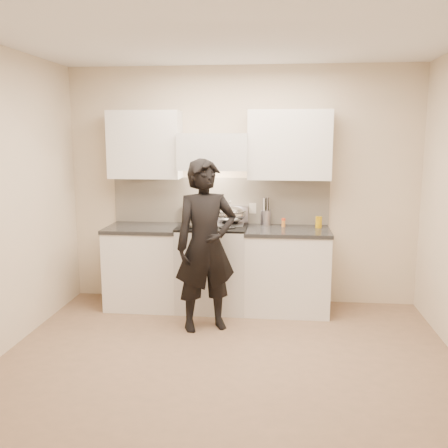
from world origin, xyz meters
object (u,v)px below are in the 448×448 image
Objects in this scene: counter_right at (287,270)px; wok at (231,214)px; person at (206,246)px; stove at (213,266)px; utensil_crock at (266,216)px.

counter_right is 0.88m from wok.
counter_right is 0.54× the size of person.
stove reaches higher than counter_right.
wok is 1.34× the size of utensil_crock.
person reaches higher than stove.
wok is 0.24× the size of person.
counter_right is at bearing 0.00° from stove.
utensil_crock reaches higher than stove.
utensil_crock is (0.39, 0.10, -0.04)m from wok.
wok is at bearing 167.21° from counter_right.
person is (-0.81, -0.63, 0.39)m from counter_right.
stove is 0.63m from wok.
utensil_crock is 0.18× the size of person.
stove is at bearing 67.22° from person.
wok is 0.40m from utensil_crock.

